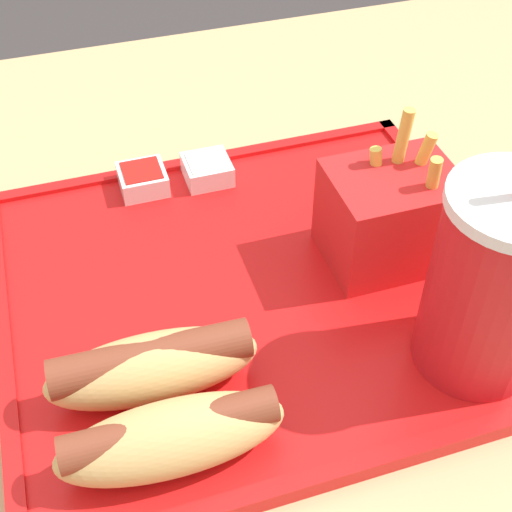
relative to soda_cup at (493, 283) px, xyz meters
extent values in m
cube|color=tan|center=(0.17, -0.13, -0.45)|extent=(1.16, 0.84, 0.74)
cube|color=red|center=(0.12, -0.11, -0.08)|extent=(0.39, 0.34, 0.01)
cube|color=red|center=(0.12, -0.28, -0.07)|extent=(0.39, 0.01, 0.00)
cube|color=red|center=(0.12, 0.06, -0.07)|extent=(0.39, 0.01, 0.00)
cube|color=red|center=(-0.07, -0.11, -0.07)|extent=(0.01, 0.34, 0.00)
cube|color=red|center=(0.31, -0.11, -0.07)|extent=(0.01, 0.34, 0.00)
cylinder|color=red|center=(0.00, 0.00, 0.00)|extent=(0.08, 0.08, 0.13)
ellipsoid|color=tan|center=(0.21, 0.02, -0.05)|extent=(0.14, 0.05, 0.05)
cylinder|color=brown|center=(0.21, 0.02, -0.04)|extent=(0.13, 0.03, 0.02)
ellipsoid|color=tan|center=(0.21, -0.04, -0.05)|extent=(0.14, 0.05, 0.05)
cylinder|color=brown|center=(0.21, -0.04, -0.04)|extent=(0.13, 0.03, 0.03)
cube|color=red|center=(0.01, -0.11, -0.03)|extent=(0.09, 0.08, 0.08)
cylinder|color=#E5C14C|center=(0.00, -0.13, 0.01)|extent=(0.02, 0.01, 0.09)
cylinder|color=#E5C14C|center=(0.02, -0.13, -0.01)|extent=(0.02, 0.02, 0.06)
cylinder|color=#E5C14C|center=(-0.01, -0.09, -0.01)|extent=(0.02, 0.02, 0.07)
cylinder|color=#E5C14C|center=(-0.01, -0.12, 0.00)|extent=(0.02, 0.02, 0.07)
cube|color=silver|center=(0.12, -0.25, -0.06)|extent=(0.04, 0.04, 0.02)
cube|color=white|center=(0.12, -0.25, -0.05)|extent=(0.03, 0.03, 0.00)
cube|color=silver|center=(0.18, -0.25, -0.06)|extent=(0.04, 0.04, 0.02)
cube|color=#B21914|center=(0.18, -0.25, -0.05)|extent=(0.03, 0.03, 0.00)
camera|label=1|loc=(0.24, 0.25, 0.32)|focal=50.00mm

